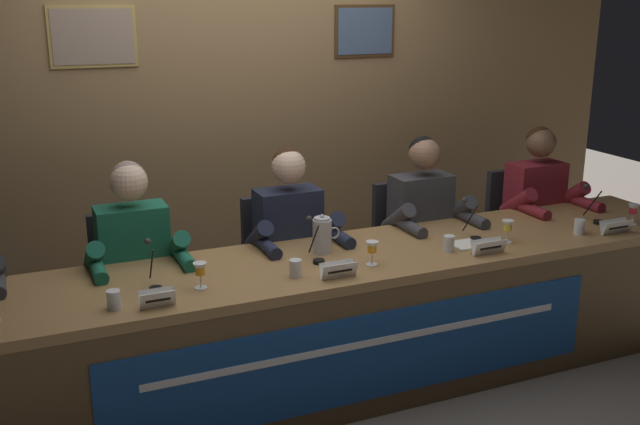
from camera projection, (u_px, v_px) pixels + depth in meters
name	position (u px, v px, depth m)	size (l,w,h in m)	color
ground_plane	(320.00, 387.00, 4.00)	(12.00, 12.00, 0.00)	#70665B
wall_back_panelled	(238.00, 113.00, 4.82)	(5.82, 0.14, 2.60)	#937047
conference_table	(330.00, 307.00, 3.75)	(4.62, 0.78, 0.74)	olive
chair_left	(134.00, 299.00, 4.05)	(0.44, 0.45, 0.91)	black
panelist_left	(137.00, 263.00, 3.80)	(0.51, 0.48, 1.23)	black
nameplate_left	(157.00, 299.00, 3.20)	(0.15, 0.06, 0.08)	white
juice_glass_left	(200.00, 271.00, 3.40)	(0.06, 0.06, 0.12)	white
water_cup_left	(114.00, 301.00, 3.18)	(0.06, 0.06, 0.08)	silver
microphone_left	(153.00, 273.00, 3.40)	(0.06, 0.17, 0.22)	black
chair_center	(282.00, 276.00, 4.38)	(0.44, 0.45, 0.91)	black
panelist_center	(294.00, 241.00, 4.13)	(0.51, 0.48, 1.23)	black
nameplate_center	(339.00, 270.00, 3.54)	(0.18, 0.06, 0.08)	white
juice_glass_center	(372.00, 249.00, 3.69)	(0.06, 0.06, 0.12)	white
water_cup_center	(295.00, 269.00, 3.55)	(0.06, 0.06, 0.08)	silver
microphone_center	(315.00, 247.00, 3.76)	(0.06, 0.17, 0.22)	black
chair_right	(409.00, 256.00, 4.71)	(0.44, 0.45, 0.91)	black
panelist_right	(427.00, 223.00, 4.46)	(0.51, 0.48, 1.23)	black
nameplate_right	(489.00, 247.00, 3.86)	(0.19, 0.06, 0.08)	white
juice_glass_right	(508.00, 227.00, 4.04)	(0.06, 0.06, 0.12)	white
water_cup_right	(449.00, 244.00, 3.91)	(0.06, 0.06, 0.08)	silver
microphone_right	(472.00, 226.00, 4.10)	(0.06, 0.17, 0.22)	black
chair_far_right	(519.00, 239.00, 5.04)	(0.44, 0.45, 0.91)	black
panelist_far_right	(542.00, 208.00, 4.79)	(0.51, 0.48, 1.23)	black
nameplate_far_right	(616.00, 227.00, 4.20)	(0.20, 0.06, 0.08)	white
juice_glass_far_right	(633.00, 210.00, 4.36)	(0.06, 0.06, 0.12)	white
water_cup_far_right	(579.00, 227.00, 4.19)	(0.06, 0.06, 0.08)	silver
microphone_far_right	(594.00, 210.00, 4.41)	(0.06, 0.17, 0.22)	black
water_pitcher_central	(322.00, 235.00, 3.87)	(0.15, 0.10, 0.21)	silver
document_stack_right	(470.00, 244.00, 4.01)	(0.21, 0.16, 0.01)	white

